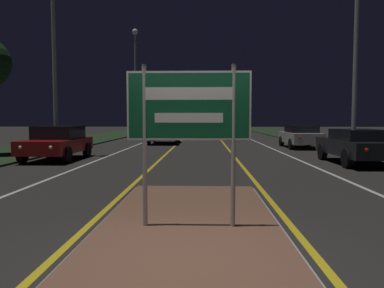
{
  "coord_description": "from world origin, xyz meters",
  "views": [
    {
      "loc": [
        0.22,
        -4.19,
        1.71
      ],
      "look_at": [
        0.0,
        2.86,
        1.24
      ],
      "focal_mm": 35.0,
      "sensor_mm": 36.0,
      "label": 1
    }
  ],
  "objects_px": {
    "car_receding_0": "(356,145)",
    "car_receding_3": "(226,128)",
    "car_receding_2": "(230,130)",
    "highway_sign": "(189,114)",
    "streetlight_right_near": "(357,23)",
    "car_approaching_2": "(175,129)",
    "car_approaching_0": "(58,142)",
    "car_approaching_1": "(165,133)",
    "streetlight_left_far": "(135,66)",
    "car_receding_1": "(300,136)",
    "streetlight_left_near": "(53,13)"
  },
  "relations": [
    {
      "from": "car_receding_0",
      "to": "car_receding_3",
      "type": "relative_size",
      "value": 1.03
    },
    {
      "from": "car_receding_2",
      "to": "highway_sign",
      "type": "bearing_deg",
      "value": -95.35
    },
    {
      "from": "streetlight_right_near",
      "to": "car_approaching_2",
      "type": "xyz_separation_m",
      "value": [
        -8.78,
        19.73,
        -4.72
      ]
    },
    {
      "from": "car_approaching_0",
      "to": "car_receding_2",
      "type": "bearing_deg",
      "value": 62.98
    },
    {
      "from": "highway_sign",
      "to": "car_receding_0",
      "type": "relative_size",
      "value": 0.54
    },
    {
      "from": "streetlight_right_near",
      "to": "car_receding_3",
      "type": "height_order",
      "value": "streetlight_right_near"
    },
    {
      "from": "streetlight_right_near",
      "to": "car_approaching_1",
      "type": "bearing_deg",
      "value": 129.22
    },
    {
      "from": "car_approaching_0",
      "to": "car_approaching_1",
      "type": "distance_m",
      "value": 11.16
    },
    {
      "from": "car_receding_0",
      "to": "streetlight_left_far",
      "type": "bearing_deg",
      "value": 119.56
    },
    {
      "from": "streetlight_right_near",
      "to": "highway_sign",
      "type": "bearing_deg",
      "value": -122.69
    },
    {
      "from": "streetlight_left_far",
      "to": "car_receding_3",
      "type": "xyz_separation_m",
      "value": [
        9.15,
        7.04,
        -6.09
      ]
    },
    {
      "from": "streetlight_right_near",
      "to": "car_receding_1",
      "type": "relative_size",
      "value": 1.97
    },
    {
      "from": "highway_sign",
      "to": "car_approaching_1",
      "type": "distance_m",
      "value": 20.81
    },
    {
      "from": "car_receding_1",
      "to": "car_approaching_0",
      "type": "bearing_deg",
      "value": -150.14
    },
    {
      "from": "streetlight_left_near",
      "to": "car_approaching_2",
      "type": "xyz_separation_m",
      "value": [
        4.03,
        18.25,
        -5.66
      ]
    },
    {
      "from": "streetlight_left_near",
      "to": "streetlight_left_far",
      "type": "xyz_separation_m",
      "value": [
        0.11,
        19.55,
        0.36
      ]
    },
    {
      "from": "streetlight_left_far",
      "to": "streetlight_right_near",
      "type": "bearing_deg",
      "value": -58.85
    },
    {
      "from": "car_receding_1",
      "to": "car_approaching_0",
      "type": "distance_m",
      "value": 13.72
    },
    {
      "from": "streetlight_left_far",
      "to": "car_approaching_2",
      "type": "xyz_separation_m",
      "value": [
        3.93,
        -1.3,
        -6.02
      ]
    },
    {
      "from": "highway_sign",
      "to": "streetlight_right_near",
      "type": "bearing_deg",
      "value": 57.31
    },
    {
      "from": "car_receding_3",
      "to": "car_approaching_0",
      "type": "distance_m",
      "value": 29.2
    },
    {
      "from": "car_approaching_2",
      "to": "highway_sign",
      "type": "bearing_deg",
      "value": -85.19
    },
    {
      "from": "highway_sign",
      "to": "car_receding_0",
      "type": "xyz_separation_m",
      "value": [
        6.05,
        8.87,
        -1.07
      ]
    },
    {
      "from": "streetlight_left_far",
      "to": "car_receding_0",
      "type": "relative_size",
      "value": 2.33
    },
    {
      "from": "streetlight_right_near",
      "to": "car_receding_0",
      "type": "height_order",
      "value": "streetlight_right_near"
    },
    {
      "from": "car_receding_2",
      "to": "streetlight_right_near",
      "type": "bearing_deg",
      "value": -77.17
    },
    {
      "from": "streetlight_left_far",
      "to": "car_receding_3",
      "type": "relative_size",
      "value": 2.4
    },
    {
      "from": "car_receding_2",
      "to": "car_receding_3",
      "type": "relative_size",
      "value": 1.04
    },
    {
      "from": "streetlight_right_near",
      "to": "streetlight_left_near",
      "type": "bearing_deg",
      "value": 173.42
    },
    {
      "from": "car_approaching_1",
      "to": "car_approaching_2",
      "type": "bearing_deg",
      "value": 89.7
    },
    {
      "from": "streetlight_left_far",
      "to": "car_receding_2",
      "type": "distance_m",
      "value": 11.6
    },
    {
      "from": "car_receding_2",
      "to": "car_approaching_1",
      "type": "height_order",
      "value": "car_receding_2"
    },
    {
      "from": "streetlight_left_far",
      "to": "car_approaching_1",
      "type": "bearing_deg",
      "value": -69.19
    },
    {
      "from": "car_approaching_1",
      "to": "car_approaching_2",
      "type": "relative_size",
      "value": 1.07
    },
    {
      "from": "car_receding_1",
      "to": "car_receding_3",
      "type": "height_order",
      "value": "car_receding_3"
    },
    {
      "from": "streetlight_left_near",
      "to": "car_receding_2",
      "type": "xyz_separation_m",
      "value": [
        9.0,
        15.25,
        -5.7
      ]
    },
    {
      "from": "streetlight_left_far",
      "to": "car_receding_2",
      "type": "height_order",
      "value": "streetlight_left_far"
    },
    {
      "from": "streetlight_left_near",
      "to": "streetlight_right_near",
      "type": "bearing_deg",
      "value": -6.58
    },
    {
      "from": "streetlight_left_near",
      "to": "streetlight_right_near",
      "type": "height_order",
      "value": "streetlight_left_near"
    },
    {
      "from": "car_receding_0",
      "to": "car_approaching_2",
      "type": "xyz_separation_m",
      "value": [
        -8.53,
        20.67,
        0.08
      ]
    },
    {
      "from": "streetlight_left_near",
      "to": "car_receding_3",
      "type": "bearing_deg",
      "value": 70.8
    },
    {
      "from": "car_receding_1",
      "to": "car_receding_2",
      "type": "relative_size",
      "value": 0.97
    },
    {
      "from": "car_receding_0",
      "to": "highway_sign",
      "type": "bearing_deg",
      "value": -124.3
    },
    {
      "from": "streetlight_right_near",
      "to": "car_receding_2",
      "type": "height_order",
      "value": "streetlight_right_near"
    },
    {
      "from": "streetlight_right_near",
      "to": "car_approaching_1",
      "type": "relative_size",
      "value": 1.8
    },
    {
      "from": "streetlight_left_far",
      "to": "streetlight_left_near",
      "type": "bearing_deg",
      "value": -90.31
    },
    {
      "from": "streetlight_left_far",
      "to": "car_receding_2",
      "type": "bearing_deg",
      "value": -25.8
    },
    {
      "from": "car_approaching_2",
      "to": "car_receding_3",
      "type": "bearing_deg",
      "value": 57.93
    },
    {
      "from": "car_receding_3",
      "to": "car_approaching_0",
      "type": "bearing_deg",
      "value": -107.31
    },
    {
      "from": "car_approaching_1",
      "to": "highway_sign",
      "type": "bearing_deg",
      "value": -83.0
    }
  ]
}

